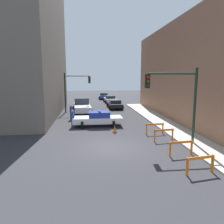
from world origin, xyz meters
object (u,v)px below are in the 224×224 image
object	(u,v)px
parked_car_near	(115,104)
barrier_back	(164,133)
barrier_mid	(181,146)
traffic_cone	(115,129)
traffic_light_near	(179,94)
barrier_front	(200,162)
pedestrian_corner	(71,112)
white_truck	(82,106)
pedestrian_crossing	(73,118)
parked_car_far	(104,96)
traffic_light_far	(73,87)
police_car	(98,119)
parked_car_mid	(110,99)
barrier_corner	(155,127)

from	to	relation	value
parked_car_near	barrier_back	world-z (taller)	parked_car_near
barrier_mid	traffic_cone	distance (m)	6.74
traffic_light_near	barrier_front	bearing A→B (deg)	-99.51
pedestrian_corner	barrier_mid	xyz separation A→B (m)	(7.38, -12.05, -0.24)
traffic_light_near	pedestrian_corner	xyz separation A→B (m)	(-8.02, 9.91, -2.67)
pedestrian_corner	white_truck	bearing A→B (deg)	-50.72
barrier_back	pedestrian_crossing	bearing A→B (deg)	142.52
barrier_mid	traffic_cone	size ratio (longest dim) A/B	2.43
parked_car_far	pedestrian_crossing	world-z (taller)	pedestrian_crossing
traffic_light_near	barrier_front	xyz separation A→B (m)	(-0.78, -4.67, -2.91)
traffic_light_far	police_car	xyz separation A→B (m)	(2.78, -8.45, -2.67)
parked_car_mid	pedestrian_crossing	xyz separation A→B (m)	(-5.48, -18.66, 0.19)
barrier_corner	traffic_cone	world-z (taller)	barrier_corner
barrier_back	barrier_corner	size ratio (longest dim) A/B	1.00
traffic_light_near	traffic_light_far	size ratio (longest dim) A/B	1.00
parked_car_far	pedestrian_corner	distance (m)	22.42
pedestrian_corner	pedestrian_crossing	bearing A→B (deg)	149.09
traffic_light_far	barrier_front	bearing A→B (deg)	-69.68
traffic_light_far	pedestrian_corner	world-z (taller)	traffic_light_far
traffic_light_near	white_truck	size ratio (longest dim) A/B	0.94
white_truck	barrier_back	xyz separation A→B (m)	(6.31, -13.38, -0.29)
pedestrian_corner	traffic_cone	bearing A→B (deg)	176.48
police_car	pedestrian_corner	distance (m)	4.44
barrier_corner	parked_car_mid	bearing A→B (deg)	93.74
traffic_light_near	parked_car_mid	size ratio (longest dim) A/B	1.19
parked_car_near	pedestrian_corner	bearing A→B (deg)	-127.58
barrier_front	white_truck	bearing A→B (deg)	108.05
white_truck	barrier_front	xyz separation A→B (m)	(6.17, -18.94, -0.29)
pedestrian_corner	barrier_front	world-z (taller)	pedestrian_corner
police_car	barrier_mid	xyz separation A→B (m)	(4.60, -8.59, -0.11)
parked_car_near	parked_car_mid	xyz separation A→B (m)	(0.01, 7.10, 0.00)
white_truck	barrier_mid	distance (m)	17.58
parked_car_far	barrier_front	bearing A→B (deg)	-81.34
traffic_light_near	barrier_back	size ratio (longest dim) A/B	3.26
traffic_light_near	white_truck	distance (m)	16.09
parked_car_near	traffic_cone	distance (m)	14.19
pedestrian_crossing	parked_car_near	bearing A→B (deg)	-108.16
barrier_back	traffic_cone	distance (m)	4.37
white_truck	parked_car_near	bearing A→B (deg)	32.17
barrier_back	traffic_light_far	bearing A→B (deg)	117.78
police_car	parked_car_near	world-z (taller)	police_car
parked_car_near	barrier_mid	xyz separation A→B (m)	(1.52, -19.95, -0.06)
barrier_front	pedestrian_crossing	bearing A→B (deg)	122.12
pedestrian_corner	traffic_cone	world-z (taller)	pedestrian_corner
parked_car_far	pedestrian_corner	bearing A→B (deg)	-98.05
pedestrian_crossing	barrier_back	bearing A→B (deg)	149.70
pedestrian_crossing	traffic_cone	size ratio (longest dim) A/B	2.53
parked_car_near	barrier_front	world-z (taller)	parked_car_near
traffic_light_far	pedestrian_crossing	size ratio (longest dim) A/B	3.13
parked_car_near	parked_car_far	world-z (taller)	same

